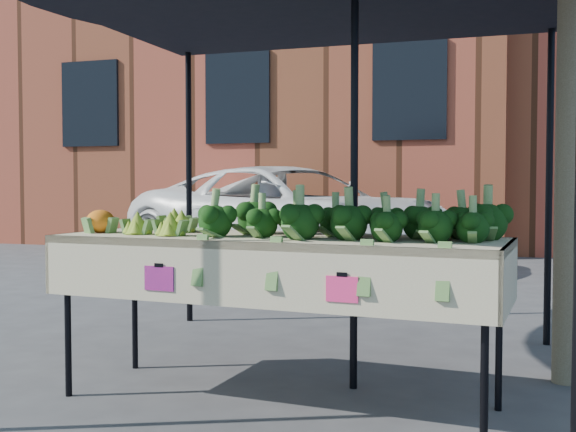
{
  "coord_description": "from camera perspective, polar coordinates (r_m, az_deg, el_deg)",
  "views": [
    {
      "loc": [
        1.23,
        -3.49,
        1.17
      ],
      "look_at": [
        -0.01,
        0.24,
        1.0
      ],
      "focal_mm": 43.83,
      "sensor_mm": 36.0,
      "label": 1
    }
  ],
  "objects": [
    {
      "name": "building_left",
      "position": [
        17.02,
        -3.62,
        13.81
      ],
      "size": [
        12.0,
        8.0,
        9.0
      ],
      "primitive_type": "cube",
      "color": "brown",
      "rests_on": "ground"
    },
    {
      "name": "table",
      "position": [
        3.8,
        -0.96,
        -8.43
      ],
      "size": [
        2.45,
        0.96,
        0.9
      ],
      "color": "beige",
      "rests_on": "ground"
    },
    {
      "name": "ground",
      "position": [
        3.88,
        -1.04,
        -15.08
      ],
      "size": [
        90.0,
        90.0,
        0.0
      ],
      "primitive_type": "plane",
      "color": "#363639"
    },
    {
      "name": "broccoli_heap",
      "position": [
        3.65,
        4.95,
        0.07
      ],
      "size": [
        1.58,
        0.55,
        0.23
      ],
      "primitive_type": "ellipsoid",
      "color": "black",
      "rests_on": "table"
    },
    {
      "name": "canopy",
      "position": [
        4.2,
        0.97,
        5.22
      ],
      "size": [
        3.16,
        3.16,
        2.74
      ],
      "primitive_type": null,
      "color": "black",
      "rests_on": "ground"
    },
    {
      "name": "vehicle",
      "position": [
        10.36,
        0.23,
        10.51
      ],
      "size": [
        2.28,
        2.78,
        5.22
      ],
      "primitive_type": "imported",
      "rotation": [
        0.0,
        0.0,
        1.16
      ],
      "color": "white",
      "rests_on": "ground"
    },
    {
      "name": "romanesco_cluster",
      "position": [
        4.04,
        -9.74,
        -0.11
      ],
      "size": [
        0.41,
        0.55,
        0.18
      ],
      "primitive_type": "ellipsoid",
      "color": "#97AE34",
      "rests_on": "table"
    },
    {
      "name": "cauliflower_pair",
      "position": [
        4.16,
        -14.98,
        -0.2
      ],
      "size": [
        0.18,
        0.18,
        0.16
      ],
      "primitive_type": "ellipsoid",
      "color": "orange",
      "rests_on": "table"
    }
  ]
}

